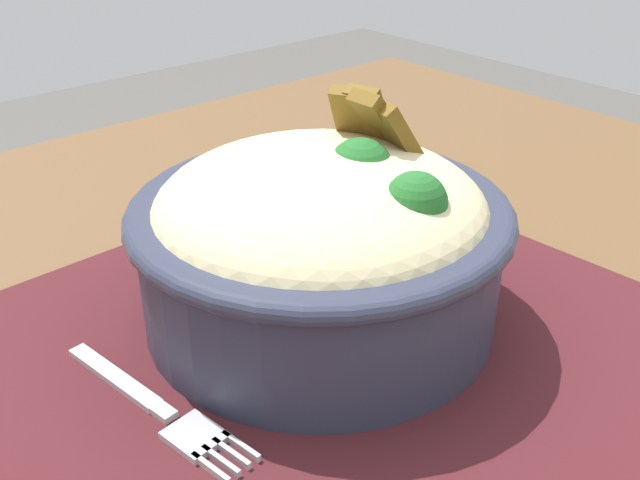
{
  "coord_description": "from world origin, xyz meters",
  "views": [
    {
      "loc": [
        0.16,
        0.23,
        0.99
      ],
      "look_at": [
        -0.08,
        -0.04,
        0.8
      ],
      "focal_mm": 41.78,
      "sensor_mm": 36.0,
      "label": 1
    }
  ],
  "objects": [
    {
      "name": "bowl",
      "position": [
        -0.08,
        -0.04,
        0.8
      ],
      "size": [
        0.25,
        0.25,
        0.13
      ],
      "color": "#2D3347",
      "rests_on": "placemat"
    },
    {
      "name": "fork",
      "position": [
        0.04,
        -0.03,
        0.75
      ],
      "size": [
        0.03,
        0.13,
        0.0
      ],
      "color": "#B6B6B6",
      "rests_on": "placemat"
    },
    {
      "name": "placemat",
      "position": [
        -0.03,
        -0.02,
        0.75
      ],
      "size": [
        0.45,
        0.36,
        0.0
      ],
      "primitive_type": "cube",
      "rotation": [
        0.0,
        0.0,
        0.04
      ],
      "color": "#47191E",
      "rests_on": "table"
    }
  ]
}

